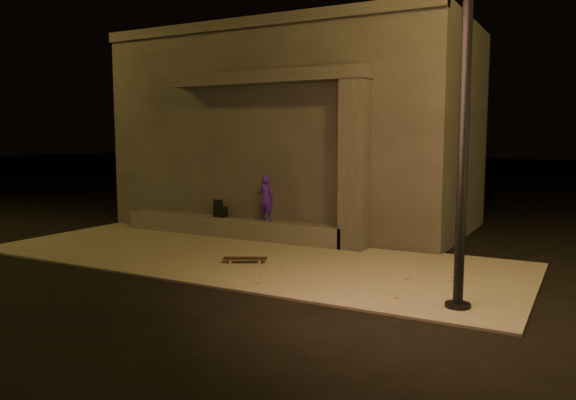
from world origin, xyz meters
The scene contains 10 objects.
ground centered at (0.00, 0.00, 0.00)m, with size 120.00×120.00×0.00m, color black.
sidewalk centered at (0.00, 2.00, 0.02)m, with size 11.00×4.40×0.04m, color slate.
building centered at (-1.00, 6.49, 2.61)m, with size 9.00×5.10×5.22m.
ledge centered at (-1.50, 3.75, 0.27)m, with size 6.00×0.55×0.45m, color #494742.
column centered at (1.70, 3.75, 1.84)m, with size 0.55×0.55×3.60m, color #363431.
canopy centered at (-0.50, 3.80, 3.78)m, with size 5.00×0.70×0.28m, color #363431.
skateboarder centered at (-0.49, 3.75, 1.02)m, with size 0.39×0.25×1.06m, color #3C189E.
backpack centered at (-1.80, 3.75, 0.64)m, with size 0.32×0.22×0.44m.
skateboard centered at (0.38, 1.49, 0.12)m, with size 0.84×0.58×0.09m.
street_lamp_0 centered at (4.57, 0.54, 3.90)m, with size 0.36×0.36×6.85m.
Camera 1 is at (6.16, -7.39, 2.44)m, focal length 35.00 mm.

